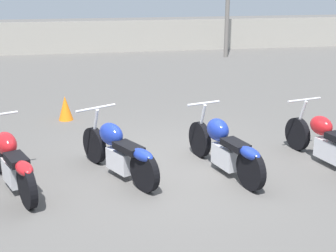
{
  "coord_description": "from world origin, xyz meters",
  "views": [
    {
      "loc": [
        -1.31,
        -6.63,
        2.85
      ],
      "look_at": [
        0.0,
        0.22,
        0.65
      ],
      "focal_mm": 50.0,
      "sensor_mm": 36.0,
      "label": 1
    }
  ],
  "objects_px": {
    "motorcycle_slot_1": "(12,162)",
    "traffic_cone_near": "(65,108)",
    "motorcycle_slot_3": "(225,147)",
    "motorcycle_slot_4": "(330,142)",
    "motorcycle_slot_2": "(119,150)"
  },
  "relations": [
    {
      "from": "motorcycle_slot_1",
      "to": "motorcycle_slot_4",
      "type": "relative_size",
      "value": 0.93
    },
    {
      "from": "motorcycle_slot_4",
      "to": "motorcycle_slot_3",
      "type": "bearing_deg",
      "value": 166.17
    },
    {
      "from": "motorcycle_slot_2",
      "to": "motorcycle_slot_4",
      "type": "xyz_separation_m",
      "value": [
        3.32,
        -0.19,
        -0.02
      ]
    },
    {
      "from": "motorcycle_slot_1",
      "to": "motorcycle_slot_2",
      "type": "distance_m",
      "value": 1.52
    },
    {
      "from": "motorcycle_slot_2",
      "to": "traffic_cone_near",
      "type": "height_order",
      "value": "motorcycle_slot_2"
    },
    {
      "from": "motorcycle_slot_4",
      "to": "traffic_cone_near",
      "type": "height_order",
      "value": "motorcycle_slot_4"
    },
    {
      "from": "motorcycle_slot_1",
      "to": "motorcycle_slot_4",
      "type": "xyz_separation_m",
      "value": [
        4.83,
        -0.02,
        -0.02
      ]
    },
    {
      "from": "motorcycle_slot_1",
      "to": "traffic_cone_near",
      "type": "distance_m",
      "value": 3.41
    },
    {
      "from": "motorcycle_slot_1",
      "to": "motorcycle_slot_3",
      "type": "height_order",
      "value": "motorcycle_slot_3"
    },
    {
      "from": "motorcycle_slot_2",
      "to": "traffic_cone_near",
      "type": "distance_m",
      "value": 3.29
    },
    {
      "from": "motorcycle_slot_3",
      "to": "motorcycle_slot_4",
      "type": "height_order",
      "value": "motorcycle_slot_3"
    },
    {
      "from": "motorcycle_slot_1",
      "to": "motorcycle_slot_2",
      "type": "height_order",
      "value": "motorcycle_slot_1"
    },
    {
      "from": "motorcycle_slot_2",
      "to": "traffic_cone_near",
      "type": "bearing_deg",
      "value": 77.26
    },
    {
      "from": "motorcycle_slot_3",
      "to": "motorcycle_slot_4",
      "type": "bearing_deg",
      "value": -16.4
    },
    {
      "from": "motorcycle_slot_2",
      "to": "traffic_cone_near",
      "type": "xyz_separation_m",
      "value": [
        -0.84,
        3.17,
        -0.16
      ]
    }
  ]
}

